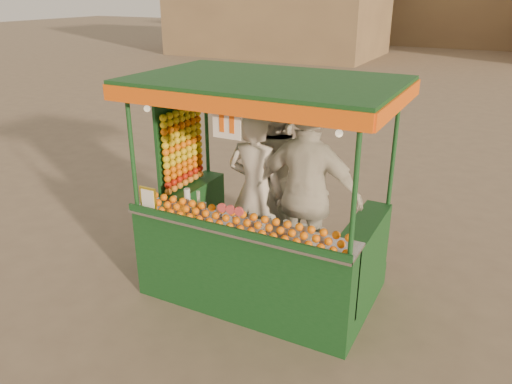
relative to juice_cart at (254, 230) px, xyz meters
The scene contains 5 objects.
ground 0.76m from the juice_cart, 93.24° to the right, with size 90.00×90.00×0.00m, color brown.
juice_cart is the anchor object (origin of this frame).
vendor_left 0.41m from the juice_cart, 109.91° to the left, with size 0.64×0.43×1.74m.
vendor_middle 0.71m from the juice_cart, 90.87° to the left, with size 1.13×1.02×1.90m.
vendor_right 0.72m from the juice_cart, 11.30° to the left, with size 1.11×0.47×1.89m.
Camera 1 is at (2.18, -4.05, 3.11)m, focal length 35.04 mm.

